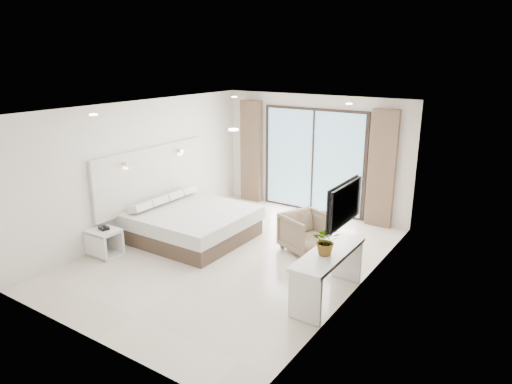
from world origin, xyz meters
TOP-DOWN VIEW (x-y plane):
  - ground at (0.00, 0.00)m, footprint 6.20×6.20m
  - room_shell at (-0.20, 0.76)m, footprint 4.62×6.22m
  - bed at (-1.23, 0.21)m, footprint 2.15×2.04m
  - nightstand at (-2.02, -1.30)m, footprint 0.56×0.46m
  - phone at (-2.02, -1.28)m, footprint 0.20×0.17m
  - console_desk at (2.04, -0.48)m, footprint 0.51×1.63m
  - plant at (2.04, -0.59)m, footprint 0.53×0.55m
  - armchair at (0.95, 0.93)m, footprint 0.98×1.00m

SIDE VIEW (x-z plane):
  - ground at x=0.00m, z-range 0.00..0.00m
  - nightstand at x=-2.02m, z-range 0.00..0.50m
  - bed at x=-1.23m, z-range -0.05..0.68m
  - armchair at x=0.95m, z-range 0.00..0.80m
  - phone at x=-2.02m, z-range 0.51..0.56m
  - console_desk at x=2.04m, z-range 0.18..0.95m
  - plant at x=2.04m, z-range 0.77..1.11m
  - room_shell at x=-0.20m, z-range 0.22..2.94m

